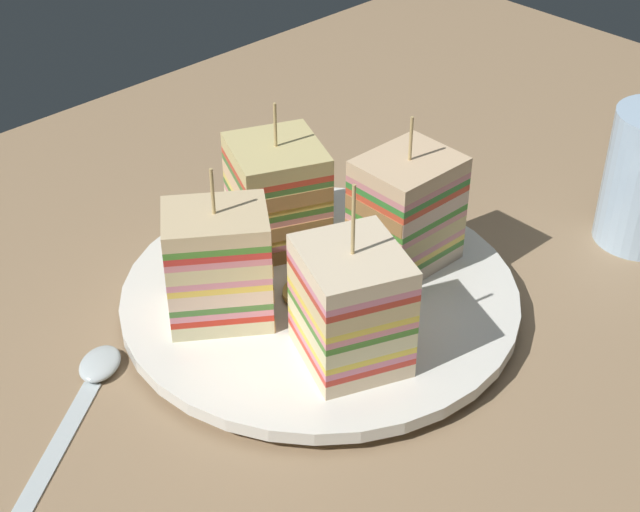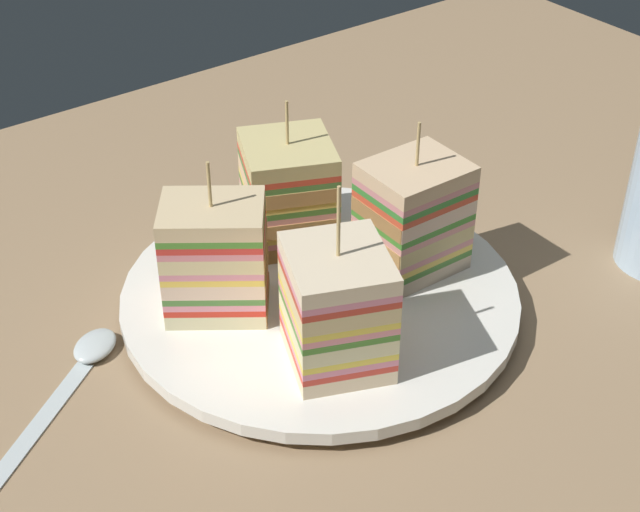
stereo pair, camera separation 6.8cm
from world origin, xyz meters
TOP-DOWN VIEW (x-y plane):
  - ground_plane at (0.00, 0.00)cm, footprint 121.98×82.45cm
  - plate at (0.00, 0.00)cm, footprint 28.88×28.88cm
  - sandwich_wedge_0 at (6.90, -2.70)cm, footprint 8.76×8.36cm
  - sandwich_wedge_1 at (3.49, 6.53)cm, footprint 8.41×8.84cm
  - sandwich_wedge_2 at (-7.25, 1.55)cm, footprint 7.13×5.90cm
  - sandwich_wedge_3 at (-2.26, -7.05)cm, footprint 8.83×9.06cm
  - chip_pile at (0.44, 0.58)cm, footprint 7.32×6.96cm
  - spoon at (17.09, -4.26)cm, footprint 13.95×10.87cm

SIDE VIEW (x-z plane):
  - ground_plane at x=0.00cm, z-range -1.80..0.00cm
  - spoon at x=17.09cm, z-range -0.10..0.90cm
  - plate at x=0.00cm, z-range 0.19..1.96cm
  - chip_pile at x=0.44cm, z-range 1.89..4.26cm
  - sandwich_wedge_3 at x=-2.26cm, z-range 0.02..11.64cm
  - sandwich_wedge_1 at x=3.49cm, z-range -0.70..12.51cm
  - sandwich_wedge_0 at x=6.90cm, z-range 0.09..11.83cm
  - sandwich_wedge_2 at x=-7.25cm, z-range 0.08..12.03cm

